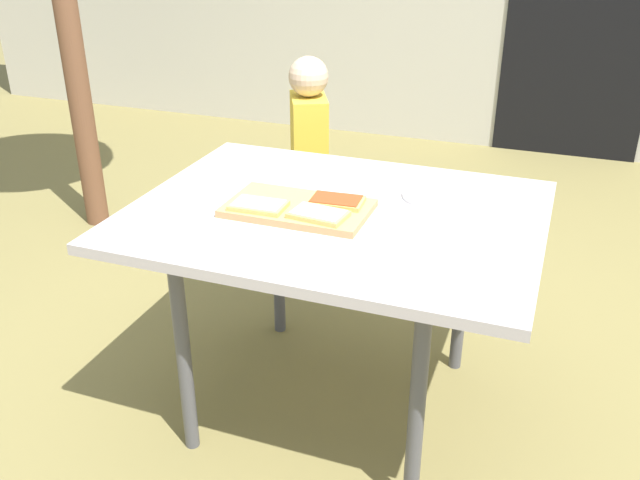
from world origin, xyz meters
name	(u,v)px	position (x,y,z in m)	size (l,w,h in m)	color
ground_plane	(334,402)	(0.00, 0.00, 0.00)	(16.00, 16.00, 0.00)	olive
dining_table	(336,229)	(0.00, 0.00, 0.64)	(1.18, 0.91, 0.70)	#B2AAAE
cutting_board	(298,208)	(-0.10, -0.05, 0.71)	(0.41, 0.24, 0.02)	tan
pizza_slice_near_left	(258,205)	(-0.20, -0.11, 0.73)	(0.16, 0.10, 0.02)	#DCB158
pizza_slice_far_right	(335,200)	(0.00, 0.00, 0.73)	(0.16, 0.11, 0.02)	#DCB158
pizza_slice_near_right	(318,214)	(-0.02, -0.11, 0.73)	(0.17, 0.12, 0.02)	#DCB158
plate_white_right	(439,196)	(0.26, 0.20, 0.71)	(0.22, 0.22, 0.01)	white
child_left	(309,156)	(-0.41, 0.83, 0.55)	(0.23, 0.28, 0.96)	#4B4435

